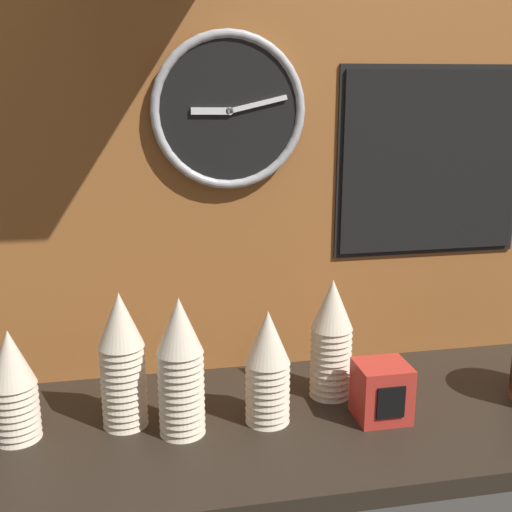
% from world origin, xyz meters
% --- Properties ---
extents(ground_plane, '(1.60, 0.56, 0.04)m').
position_xyz_m(ground_plane, '(0.00, 0.00, -0.02)').
color(ground_plane, black).
extents(wall_tiled_back, '(1.60, 0.03, 1.05)m').
position_xyz_m(wall_tiled_back, '(0.00, 0.27, 0.53)').
color(wall_tiled_back, '#A3602D').
rests_on(wall_tiled_back, ground_plane).
extents(cup_stack_center_right, '(0.09, 0.09, 0.27)m').
position_xyz_m(cup_stack_center_right, '(0.05, 0.07, 0.13)').
color(cup_stack_center_right, beige).
rests_on(cup_stack_center_right, ground_plane).
extents(cup_stack_far_left, '(0.09, 0.09, 0.23)m').
position_xyz_m(cup_stack_far_left, '(-0.61, 0.01, 0.11)').
color(cup_stack_far_left, beige).
rests_on(cup_stack_far_left, ground_plane).
extents(cup_stack_left, '(0.09, 0.09, 0.28)m').
position_xyz_m(cup_stack_left, '(-0.40, 0.03, 0.14)').
color(cup_stack_left, beige).
rests_on(cup_stack_left, ground_plane).
extents(cup_stack_center_left, '(0.09, 0.09, 0.28)m').
position_xyz_m(cup_stack_center_left, '(-0.29, -0.03, 0.14)').
color(cup_stack_center_left, beige).
rests_on(cup_stack_center_left, ground_plane).
extents(cup_stack_center, '(0.09, 0.09, 0.24)m').
position_xyz_m(cup_stack_center, '(-0.11, -0.02, 0.12)').
color(cup_stack_center, beige).
rests_on(cup_stack_center, ground_plane).
extents(wall_clock, '(0.34, 0.03, 0.34)m').
position_xyz_m(wall_clock, '(-0.15, 0.23, 0.61)').
color(wall_clock, black).
extents(menu_board, '(0.47, 0.01, 0.45)m').
position_xyz_m(menu_board, '(0.34, 0.24, 0.49)').
color(menu_board, black).
extents(napkin_dispenser, '(0.11, 0.10, 0.12)m').
position_xyz_m(napkin_dispenser, '(0.12, -0.05, 0.06)').
color(napkin_dispenser, red).
rests_on(napkin_dispenser, ground_plane).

